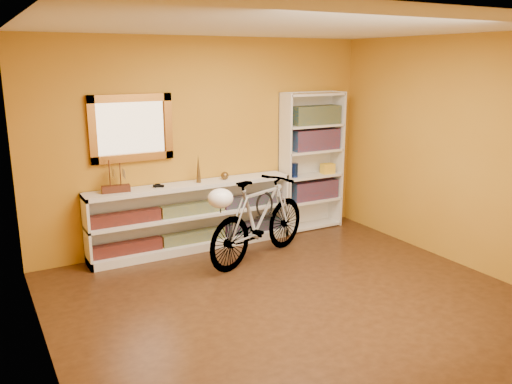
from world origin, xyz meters
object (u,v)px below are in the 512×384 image
bookcase (312,162)px  helmet (220,198)px  console_unit (193,217)px  bicycle (259,219)px

bookcase → helmet: (-1.84, -0.96, -0.07)m
console_unit → bicycle: bicycle is taller
bookcase → bicycle: bookcase is taller
console_unit → bookcase: bearing=0.8°
console_unit → helmet: size_ratio=9.26×
bicycle → console_unit: bearing=17.4°
bookcase → bicycle: 1.50m
bookcase → helmet: size_ratio=6.77×
console_unit → bookcase: size_ratio=1.37×
console_unit → bicycle: size_ratio=1.53×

